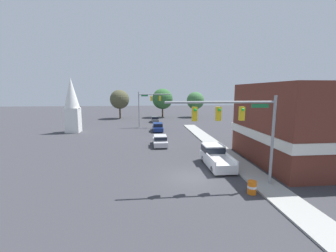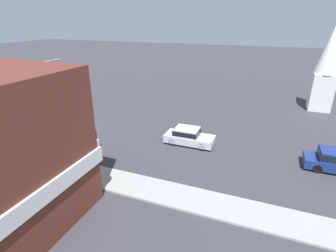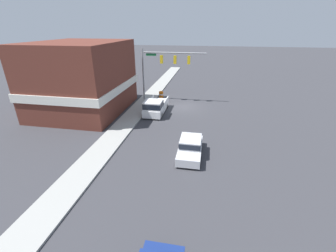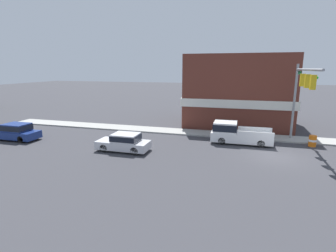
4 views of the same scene
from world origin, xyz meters
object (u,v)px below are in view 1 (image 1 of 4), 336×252
at_px(car_distant, 155,119).
at_px(pickup_truck_parked, 215,156).
at_px(construction_barrel, 252,187).
at_px(car_lead, 160,140).
at_px(car_second_ahead, 158,127).

height_order(car_distant, pickup_truck_parked, pickup_truck_parked).
bearing_deg(construction_barrel, car_distant, 97.81).
xyz_separation_m(car_lead, construction_barrel, (5.75, -15.44, -0.27)).
distance_m(car_lead, construction_barrel, 16.48).
height_order(car_second_ahead, pickup_truck_parked, pickup_truck_parked).
bearing_deg(car_second_ahead, construction_barrel, -78.61).
distance_m(car_second_ahead, construction_barrel, 27.57).
bearing_deg(car_lead, car_second_ahead, 88.47).
xyz_separation_m(pickup_truck_parked, construction_barrel, (0.67, -6.62, -0.44)).
height_order(car_lead, car_second_ahead, car_second_ahead).
xyz_separation_m(car_lead, car_second_ahead, (0.31, 11.59, 0.05)).
distance_m(car_lead, car_distant, 24.21).
xyz_separation_m(car_distant, construction_barrel, (5.44, -39.65, -0.24)).
distance_m(car_second_ahead, pickup_truck_parked, 20.95).
relative_size(car_distant, pickup_truck_parked, 0.79).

